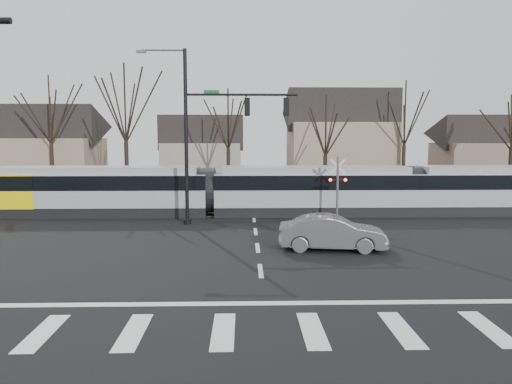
{
  "coord_description": "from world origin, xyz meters",
  "views": [
    {
      "loc": [
        -0.65,
        -16.88,
        5.2
      ],
      "look_at": [
        0.0,
        9.0,
        2.3
      ],
      "focal_mm": 35.0,
      "sensor_mm": 36.0,
      "label": 1
    }
  ],
  "objects": [
    {
      "name": "ground",
      "position": [
        0.0,
        0.0,
        0.0
      ],
      "size": [
        140.0,
        140.0,
        0.0
      ],
      "primitive_type": "plane",
      "color": "black"
    },
    {
      "name": "grass_verge",
      "position": [
        0.0,
        32.0,
        0.01
      ],
      "size": [
        140.0,
        28.0,
        0.01
      ],
      "primitive_type": "cube",
      "color": "#38331E",
      "rests_on": "ground"
    },
    {
      "name": "crosswalk",
      "position": [
        0.0,
        -4.0,
        0.01
      ],
      "size": [
        27.0,
        2.6,
        0.01
      ],
      "color": "silver",
      "rests_on": "ground"
    },
    {
      "name": "stop_line",
      "position": [
        0.0,
        -1.8,
        0.01
      ],
      "size": [
        28.0,
        0.35,
        0.01
      ],
      "primitive_type": "cube",
      "color": "silver",
      "rests_on": "ground"
    },
    {
      "name": "lane_dashes",
      "position": [
        0.0,
        16.0,
        0.01
      ],
      "size": [
        0.18,
        30.0,
        0.01
      ],
      "color": "silver",
      "rests_on": "ground"
    },
    {
      "name": "rail_pair",
      "position": [
        0.0,
        15.8,
        0.03
      ],
      "size": [
        90.0,
        1.52,
        0.06
      ],
      "color": "#59595E",
      "rests_on": "ground"
    },
    {
      "name": "tram",
      "position": [
        3.87,
        16.0,
        1.75
      ],
      "size": [
        42.35,
        3.14,
        3.21
      ],
      "color": "gray",
      "rests_on": "ground"
    },
    {
      "name": "sedan",
      "position": [
        3.41,
        5.52,
        0.8
      ],
      "size": [
        2.82,
        5.25,
        1.6
      ],
      "primitive_type": "imported",
      "rotation": [
        0.0,
        0.0,
        1.45
      ],
      "color": "#54555C",
      "rests_on": "ground"
    },
    {
      "name": "signal_pole_far",
      "position": [
        -2.41,
        12.5,
        5.7
      ],
      "size": [
        9.28,
        0.44,
        10.2
      ],
      "color": "black",
      "rests_on": "ground"
    },
    {
      "name": "rail_crossing_signal",
      "position": [
        5.0,
        12.79,
        1.89
      ],
      "size": [
        1.08,
        0.36,
        4.0
      ],
      "color": "#59595B",
      "rests_on": "ground"
    },
    {
      "name": "tree_row",
      "position": [
        2.0,
        26.0,
        5.0
      ],
      "size": [
        59.2,
        7.2,
        10.0
      ],
      "color": "black",
      "rests_on": "ground"
    },
    {
      "name": "house_a",
      "position": [
        -20.0,
        34.0,
        4.46
      ],
      "size": [
        9.72,
        8.64,
        8.6
      ],
      "color": "gray",
      "rests_on": "ground"
    },
    {
      "name": "house_b",
      "position": [
        -5.0,
        36.0,
        3.97
      ],
      "size": [
        8.64,
        7.56,
        7.65
      ],
      "color": "gray",
      "rests_on": "ground"
    },
    {
      "name": "house_c",
      "position": [
        9.0,
        33.0,
        5.23
      ],
      "size": [
        10.8,
        8.64,
        10.1
      ],
      "color": "gray",
      "rests_on": "ground"
    },
    {
      "name": "house_d",
      "position": [
        24.0,
        35.0,
        3.97
      ],
      "size": [
        8.64,
        7.56,
        7.65
      ],
      "color": "#6B584F",
      "rests_on": "ground"
    }
  ]
}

